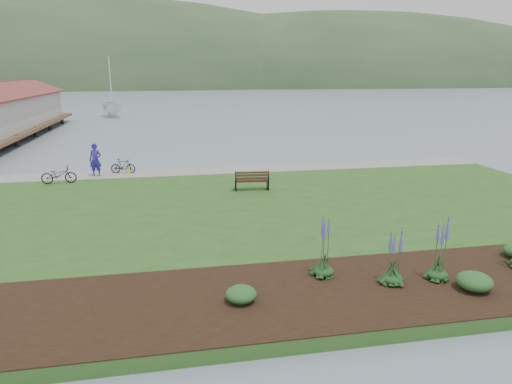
{
  "coord_description": "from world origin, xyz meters",
  "views": [
    {
      "loc": [
        -3.24,
        -21.0,
        6.47
      ],
      "look_at": [
        0.35,
        -1.97,
        1.3
      ],
      "focal_mm": 32.0,
      "sensor_mm": 36.0,
      "label": 1
    }
  ],
  "objects_px": {
    "park_bench": "(252,180)",
    "bicycle_a": "(59,175)",
    "sailboat": "(113,117)",
    "person": "(95,157)"
  },
  "relations": [
    {
      "from": "park_bench",
      "to": "bicycle_a",
      "type": "xyz_separation_m",
      "value": [
        -10.25,
        3.42,
        -0.05
      ]
    },
    {
      "from": "bicycle_a",
      "to": "sailboat",
      "type": "distance_m",
      "value": 42.69
    },
    {
      "from": "person",
      "to": "sailboat",
      "type": "height_order",
      "value": "sailboat"
    },
    {
      "from": "person",
      "to": "sailboat",
      "type": "bearing_deg",
      "value": 106.55
    },
    {
      "from": "bicycle_a",
      "to": "sailboat",
      "type": "xyz_separation_m",
      "value": [
        -1.77,
        42.65,
        -0.89
      ]
    },
    {
      "from": "park_bench",
      "to": "person",
      "type": "distance_m",
      "value": 9.78
    },
    {
      "from": "bicycle_a",
      "to": "sailboat",
      "type": "bearing_deg",
      "value": -0.19
    },
    {
      "from": "sailboat",
      "to": "park_bench",
      "type": "bearing_deg",
      "value": -96.21
    },
    {
      "from": "park_bench",
      "to": "bicycle_a",
      "type": "bearing_deg",
      "value": 166.73
    },
    {
      "from": "bicycle_a",
      "to": "sailboat",
      "type": "height_order",
      "value": "sailboat"
    }
  ]
}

